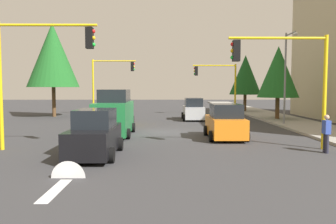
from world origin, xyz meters
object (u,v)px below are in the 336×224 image
at_px(tree_opposite_side, 53,55).
at_px(tree_roadside_mid, 278,72).
at_px(traffic_signal_near_right, 38,60).
at_px(traffic_signal_far_right, 110,76).
at_px(tree_roadside_far, 245,75).
at_px(car_silver, 193,110).
at_px(car_orange, 225,123).
at_px(delivery_van_green, 114,114).
at_px(car_yellow, 120,113).
at_px(traffic_signal_near_left, 285,68).
at_px(pedestrian_crossing, 326,133).
at_px(traffic_signal_far_left, 218,79).
at_px(car_black, 95,135).
at_px(street_lamp_curbside, 287,68).

xyz_separation_m(tree_opposite_side, tree_roadside_mid, (4.00, 21.00, -1.82)).
bearing_deg(traffic_signal_near_right, traffic_signal_far_right, 179.98).
distance_m(tree_roadside_far, car_silver, 12.27).
distance_m(tree_opposite_side, car_orange, 21.26).
bearing_deg(delivery_van_green, car_orange, 77.99).
relative_size(tree_opposite_side, car_yellow, 2.25).
bearing_deg(traffic_signal_near_right, delivery_van_green, 149.86).
height_order(traffic_signal_near_left, pedestrian_crossing, traffic_signal_near_left).
height_order(traffic_signal_far_right, car_orange, traffic_signal_far_right).
bearing_deg(tree_roadside_far, car_orange, -16.20).
bearing_deg(traffic_signal_far_right, car_silver, 56.43).
distance_m(traffic_signal_far_left, car_orange, 17.05).
bearing_deg(tree_opposite_side, traffic_signal_far_left, 96.85).
xyz_separation_m(tree_roadside_mid, car_orange, (10.66, -6.50, -3.36)).
distance_m(traffic_signal_far_right, car_silver, 10.51).
xyz_separation_m(traffic_signal_far_left, traffic_signal_near_right, (20.00, -11.38, 0.33)).
distance_m(tree_roadside_far, car_black, 28.54).
relative_size(traffic_signal_far_left, street_lamp_curbside, 0.77).
bearing_deg(tree_opposite_side, pedestrian_crossing, 43.90).
xyz_separation_m(traffic_signal_near_left, car_yellow, (-10.67, -9.08, -2.87)).
distance_m(traffic_signal_far_left, delivery_van_green, 17.74).
relative_size(traffic_signal_near_right, tree_opposite_side, 0.64).
relative_size(car_orange, car_yellow, 0.95).
height_order(traffic_signal_near_right, tree_opposite_side, tree_opposite_side).
xyz_separation_m(tree_roadside_far, car_orange, (20.66, -6.00, -3.49)).
distance_m(street_lamp_curbside, tree_roadside_far, 14.39).
bearing_deg(pedestrian_crossing, car_orange, -138.93).
xyz_separation_m(tree_roadside_far, car_silver, (9.53, -6.88, -3.49)).
xyz_separation_m(traffic_signal_far_left, tree_roadside_mid, (6.00, 4.35, 0.45)).
xyz_separation_m(street_lamp_curbside, tree_roadside_mid, (-4.39, 0.80, -0.09)).
relative_size(car_orange, car_silver, 0.97).
height_order(traffic_signal_far_left, traffic_signal_far_right, traffic_signal_far_right).
bearing_deg(traffic_signal_near_left, tree_roadside_far, 170.86).
height_order(delivery_van_green, car_orange, delivery_van_green).
bearing_deg(traffic_signal_far_left, pedestrian_crossing, 4.24).
bearing_deg(traffic_signal_far_left, car_black, -21.65).
xyz_separation_m(street_lamp_curbside, car_orange, (6.28, -5.70, -3.45)).
distance_m(tree_roadside_mid, car_silver, 8.13).
xyz_separation_m(traffic_signal_far_left, pedestrian_crossing, (20.91, 1.55, -2.90)).
xyz_separation_m(traffic_signal_near_right, car_black, (1.48, 2.85, -3.25)).
xyz_separation_m(car_black, pedestrian_crossing, (-0.57, 10.08, 0.01)).
xyz_separation_m(car_orange, car_black, (4.82, -6.38, 0.00)).
bearing_deg(car_silver, car_yellow, -57.92).
height_order(traffic_signal_far_right, tree_opposite_side, tree_opposite_side).
height_order(traffic_signal_far_left, pedestrian_crossing, traffic_signal_far_left).
relative_size(traffic_signal_far_left, tree_roadside_far, 0.80).
bearing_deg(car_orange, car_yellow, -136.58).
height_order(traffic_signal_far_right, tree_roadside_far, tree_roadside_far).
bearing_deg(traffic_signal_near_left, tree_roadside_mid, 162.69).
height_order(traffic_signal_far_right, delivery_van_green, traffic_signal_far_right).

